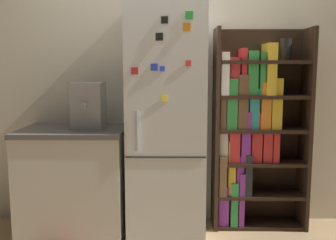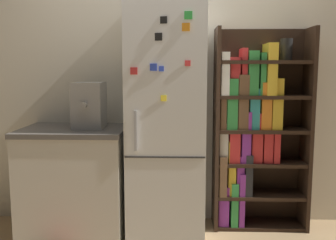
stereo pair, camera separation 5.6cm
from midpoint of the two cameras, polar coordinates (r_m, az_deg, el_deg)
ground_plane at (r=3.18m, az=0.18°, el=-17.76°), size 16.00×16.00×0.00m
wall_back at (r=3.35m, az=0.39°, el=6.50°), size 8.00×0.05×2.60m
refrigerator at (r=3.05m, az=0.25°, el=-0.01°), size 0.61×0.64×1.92m
bookshelf at (r=3.30m, az=13.05°, el=-1.49°), size 0.80×0.30×1.71m
kitchen_counter at (r=3.26m, az=-13.44°, el=-8.94°), size 0.85×0.64×0.89m
espresso_machine at (r=3.12m, az=-11.40°, el=2.22°), size 0.24×0.34×0.37m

